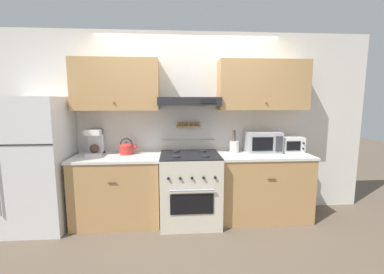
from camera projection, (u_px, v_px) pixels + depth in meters
The scene contains 11 objects.
ground_plane at pixel (191, 231), 3.21m from camera, with size 16.00×16.00×0.00m, color brown.
wall_back at pixel (190, 112), 3.60m from camera, with size 5.20×0.46×2.55m.
counter_left at pixel (118, 189), 3.40m from camera, with size 1.13×0.65×0.90m.
counter_right at pixel (262, 186), 3.54m from camera, with size 1.23×0.65×0.90m.
stove_range at pixel (190, 188), 3.41m from camera, with size 0.77×0.74×1.05m.
refrigerator at pixel (39, 163), 3.22m from camera, with size 0.70×0.74×1.66m.
tea_kettle at pixel (127, 148), 3.45m from camera, with size 0.24×0.19×0.22m.
coffee_maker at pixel (95, 142), 3.44m from camera, with size 0.20×0.23×0.34m.
microwave at pixel (262, 142), 3.60m from camera, with size 0.47×0.38×0.29m.
utensil_crock at pixel (234, 146), 3.56m from camera, with size 0.13×0.13×0.31m.
toaster_oven at pixel (291, 144), 3.61m from camera, with size 0.30×0.28×0.21m.
Camera 1 is at (-0.21, -3.00, 1.61)m, focal length 24.00 mm.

